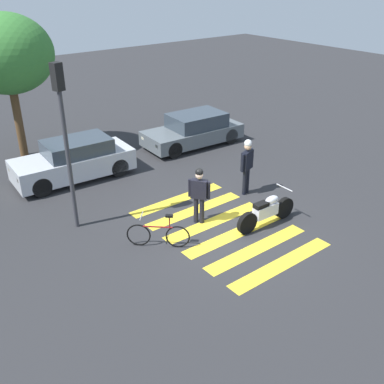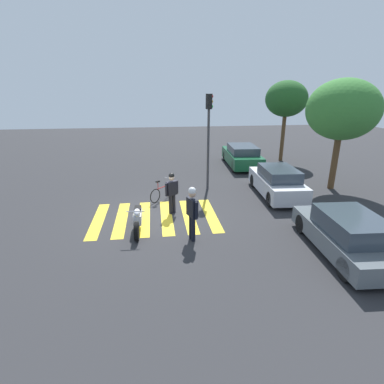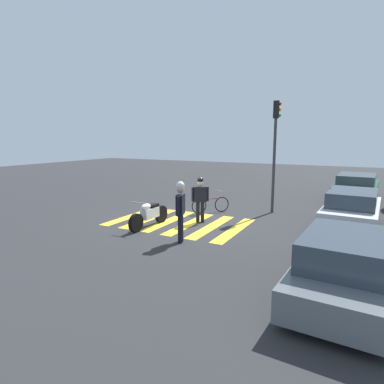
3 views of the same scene
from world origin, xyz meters
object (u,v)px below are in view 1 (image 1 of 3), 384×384
object	(u,v)px
officer_on_foot	(199,192)
officer_by_motorcycle	(247,162)
police_motorcycle	(266,211)
traffic_light_pole	(63,124)
leaning_bicycle	(158,235)
car_grey_coupe	(194,130)
car_silver_sedan	(74,160)

from	to	relation	value
officer_on_foot	officer_by_motorcycle	world-z (taller)	officer_by_motorcycle
police_motorcycle	traffic_light_pole	bearing A→B (deg)	142.46
leaning_bicycle	car_grey_coupe	world-z (taller)	car_grey_coupe
leaning_bicycle	officer_on_foot	world-z (taller)	officer_on_foot
leaning_bicycle	traffic_light_pole	distance (m)	3.85
leaning_bicycle	officer_by_motorcycle	world-z (taller)	officer_by_motorcycle
officer_on_foot	traffic_light_pole	xyz separation A→B (m)	(-2.96, 2.03, 2.12)
officer_on_foot	car_grey_coupe	world-z (taller)	officer_on_foot
officer_on_foot	officer_by_motorcycle	distance (m)	2.48
car_grey_coupe	leaning_bicycle	bearing A→B (deg)	-135.23
car_silver_sedan	traffic_light_pole	distance (m)	4.20
car_grey_coupe	officer_by_motorcycle	bearing A→B (deg)	-107.63
police_motorcycle	officer_by_motorcycle	xyz separation A→B (m)	(0.99, 1.86, 0.66)
officer_on_foot	traffic_light_pole	world-z (taller)	traffic_light_pole
car_silver_sedan	car_grey_coupe	xyz separation A→B (m)	(5.42, 0.06, -0.04)
officer_on_foot	officer_by_motorcycle	xyz separation A→B (m)	(2.42, 0.52, 0.12)
car_grey_coupe	police_motorcycle	bearing A→B (deg)	-110.71
officer_on_foot	car_grey_coupe	xyz separation A→B (m)	(3.90, 5.19, -0.36)
officer_on_foot	car_silver_sedan	xyz separation A→B (m)	(-1.52, 5.14, -0.32)
police_motorcycle	car_grey_coupe	bearing A→B (deg)	69.29
leaning_bicycle	officer_by_motorcycle	bearing A→B (deg)	11.80
leaning_bicycle	officer_on_foot	size ratio (longest dim) A/B	0.74
car_silver_sedan	traffic_light_pole	xyz separation A→B (m)	(-1.44, -3.11, 2.44)
police_motorcycle	car_silver_sedan	bearing A→B (deg)	114.51
officer_by_motorcycle	traffic_light_pole	xyz separation A→B (m)	(-5.38, 1.51, 2.00)
officer_on_foot	car_silver_sedan	bearing A→B (deg)	106.49
officer_on_foot	traffic_light_pole	bearing A→B (deg)	145.49
traffic_light_pole	police_motorcycle	bearing A→B (deg)	-37.54
police_motorcycle	officer_by_motorcycle	bearing A→B (deg)	62.12
leaning_bicycle	traffic_light_pole	size ratio (longest dim) A/B	0.28
leaning_bicycle	car_grey_coupe	bearing A→B (deg)	44.77
officer_by_motorcycle	officer_on_foot	bearing A→B (deg)	-167.80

